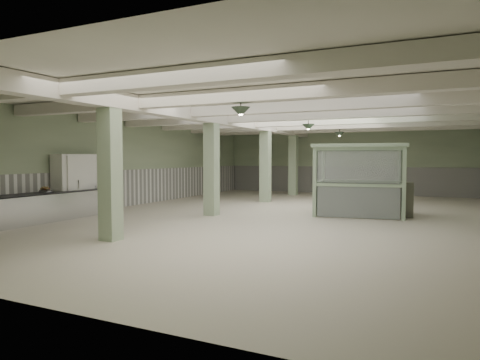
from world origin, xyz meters
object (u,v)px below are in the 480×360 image
at_px(prep_counter, 33,208).
at_px(walkin_cooler, 83,186).
at_px(filing_cabinet, 407,200).
at_px(guard_booth, 359,167).

xyz_separation_m(prep_counter, walkin_cooler, (-0.08, 2.11, 0.56)).
bearing_deg(walkin_cooler, filing_cabinet, 22.20).
bearing_deg(walkin_cooler, guard_booth, 26.05).
height_order(walkin_cooler, filing_cabinet, walkin_cooler).
distance_m(prep_counter, walkin_cooler, 2.19).
xyz_separation_m(guard_booth, filing_cabinet, (1.58, -0.06, -1.10)).
xyz_separation_m(prep_counter, guard_booth, (8.63, 6.37, 1.22)).
relative_size(walkin_cooler, guard_booth, 0.66).
xyz_separation_m(walkin_cooler, filing_cabinet, (10.30, 4.20, -0.43)).
bearing_deg(prep_counter, walkin_cooler, 92.27).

